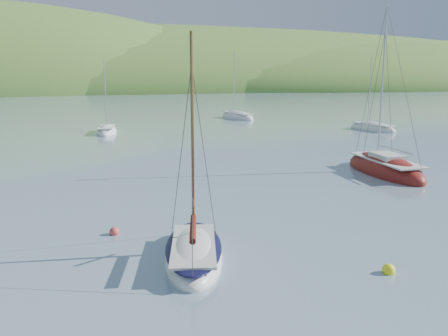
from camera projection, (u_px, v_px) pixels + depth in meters
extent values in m
plane|color=#7697A4|center=(249.00, 258.00, 20.27)|extent=(700.00, 700.00, 0.00)
ellipsoid|color=#49752C|center=(115.00, 86.00, 181.90)|extent=(440.00, 110.00, 44.00)
ellipsoid|color=#49752C|center=(353.00, 85.00, 193.51)|extent=(240.00, 100.00, 34.00)
ellipsoid|color=white|center=(194.00, 257.00, 20.10)|extent=(3.46, 6.59, 1.53)
cube|color=beige|center=(194.00, 245.00, 19.86)|extent=(2.62, 5.12, 0.10)
cylinder|color=brown|center=(193.00, 139.00, 19.88)|extent=(0.12, 0.12, 8.35)
ellipsoid|color=#100F33|center=(194.00, 246.00, 20.01)|extent=(3.41, 6.52, 0.26)
cylinder|color=#58160C|center=(193.00, 228.00, 19.07)|extent=(0.81, 3.00, 0.24)
ellipsoid|color=maroon|center=(385.00, 171.00, 36.05)|extent=(3.10, 8.77, 2.41)
cube|color=beige|center=(387.00, 160.00, 35.71)|extent=(2.31, 6.84, 0.10)
cylinder|color=#B0B0B4|center=(382.00, 83.00, 35.78)|extent=(0.12, 0.12, 10.92)
cube|color=beige|center=(387.00, 157.00, 35.67)|extent=(1.66, 2.46, 0.42)
cylinder|color=#B0B0B4|center=(395.00, 149.00, 34.70)|extent=(0.13, 4.19, 0.09)
ellipsoid|color=white|center=(107.00, 132.00, 57.40)|extent=(2.88, 6.49, 1.72)
cube|color=beige|center=(106.00, 127.00, 57.15)|extent=(2.17, 5.06, 0.10)
cylinder|color=#B0B0B4|center=(105.00, 94.00, 57.25)|extent=(0.12, 0.12, 7.55)
ellipsoid|color=white|center=(238.00, 118.00, 72.99)|extent=(4.62, 7.87, 2.02)
cube|color=beige|center=(238.00, 113.00, 72.72)|extent=(3.52, 6.12, 0.10)
cylinder|color=#B0B0B4|center=(234.00, 82.00, 72.70)|extent=(0.12, 0.12, 8.92)
ellipsoid|color=white|center=(372.00, 129.00, 59.91)|extent=(4.30, 6.95, 1.79)
cube|color=beige|center=(374.00, 124.00, 59.67)|extent=(3.28, 5.40, 0.10)
cylinder|color=#B0B0B4|center=(370.00, 91.00, 59.64)|extent=(0.12, 0.12, 7.87)
sphere|color=#FFF918|center=(389.00, 270.00, 18.76)|extent=(0.49, 0.49, 0.49)
sphere|color=#D74341|center=(114.00, 232.00, 23.04)|extent=(0.46, 0.46, 0.46)
sphere|color=#E94E0C|center=(389.00, 178.00, 33.96)|extent=(0.49, 0.49, 0.49)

